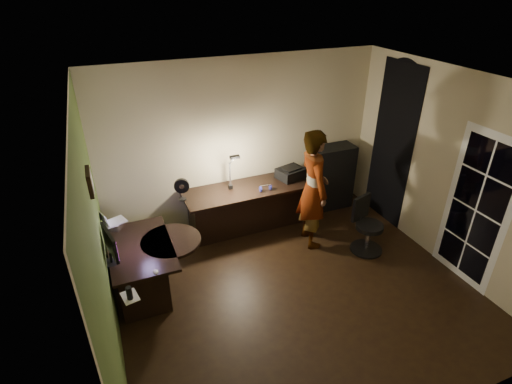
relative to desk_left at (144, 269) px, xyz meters
name	(u,v)px	position (x,y,z in m)	size (l,w,h in m)	color
floor	(296,291)	(1.83, -0.76, -0.36)	(4.50, 4.00, 0.01)	black
ceiling	(309,87)	(1.83, -0.76, 2.35)	(4.50, 4.00, 0.01)	silver
wall_back	(242,144)	(1.83, 1.25, 0.99)	(4.50, 0.01, 2.70)	#BFB38D
wall_front	(426,327)	(1.83, -2.76, 0.99)	(4.50, 0.01, 2.70)	#BFB38D
wall_left	(98,247)	(-0.42, -0.76, 0.99)	(0.01, 4.00, 2.70)	#BFB38D
wall_right	(449,172)	(4.08, -0.76, 0.99)	(0.01, 4.00, 2.70)	#BFB38D
green_wall_overlay	(99,247)	(-0.41, -0.76, 0.99)	(0.00, 4.00, 2.70)	#465F27
arched_doorway	(392,146)	(4.07, 0.39, 0.94)	(0.01, 0.90, 2.60)	black
french_door	(476,210)	(4.07, -1.31, 0.69)	(0.02, 0.92, 2.10)	white
framed_picture	(90,182)	(-0.39, -0.31, 1.49)	(0.04, 0.30, 0.25)	black
desk_left	(144,269)	(0.00, 0.00, 0.00)	(0.77, 1.25, 0.72)	black
desk_right	(248,209)	(1.77, 0.87, 0.02)	(2.02, 0.71, 0.76)	black
cabinet	(330,177)	(3.39, 1.02, 0.21)	(0.76, 0.38, 1.14)	black
laptop_stand	(112,226)	(-0.28, 0.57, 0.39)	(0.23, 0.19, 0.09)	silver
laptop	(114,216)	(-0.24, 0.57, 0.54)	(0.29, 0.28, 0.20)	silver
monitor	(110,252)	(-0.35, -0.18, 0.51)	(0.10, 0.49, 0.32)	black
mouse	(156,272)	(0.09, -0.56, 0.36)	(0.06, 0.09, 0.03)	silver
phone	(146,239)	(0.09, 0.17, 0.35)	(0.06, 0.12, 0.01)	black
pen	(176,254)	(0.38, -0.31, 0.35)	(0.01, 0.14, 0.01)	black
speaker	(129,293)	(-0.22, -0.88, 0.43)	(0.06, 0.06, 0.16)	black
notepad	(130,297)	(-0.22, -0.84, 0.35)	(0.16, 0.22, 0.01)	silver
desk_fan	(182,189)	(0.75, 0.89, 0.57)	(0.22, 0.12, 0.34)	black
headphones	(266,188)	(2.00, 0.69, 0.45)	(0.21, 0.09, 0.10)	navy
printer	(291,173)	(2.55, 0.93, 0.50)	(0.42, 0.33, 0.19)	black
desk_lamp	(230,168)	(1.52, 0.95, 0.75)	(0.17, 0.32, 0.70)	black
office_chair	(370,226)	(3.23, -0.35, 0.07)	(0.48, 0.48, 0.86)	black
person	(313,189)	(2.55, 0.19, 0.56)	(0.66, 0.44, 1.84)	#D8A88C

